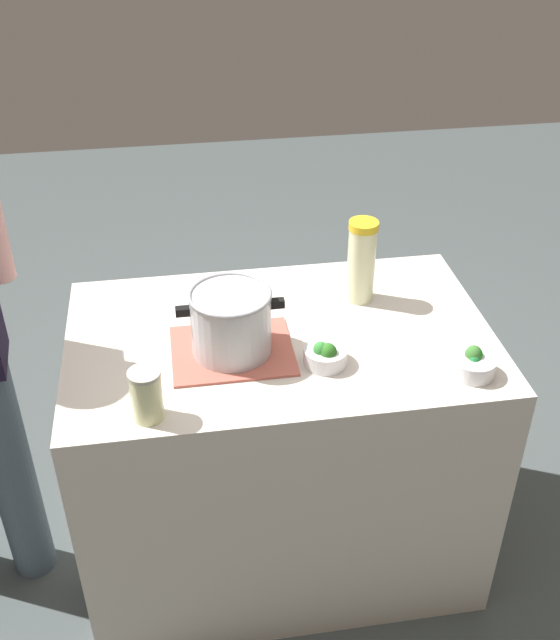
% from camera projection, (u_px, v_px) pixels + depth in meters
% --- Properties ---
extents(ground_plane, '(8.00, 8.00, 0.00)m').
position_uv_depth(ground_plane, '(280.00, 540.00, 2.76)').
color(ground_plane, '#444C4D').
extents(counter_slab, '(1.26, 0.78, 0.92)m').
position_uv_depth(counter_slab, '(280.00, 447.00, 2.51)').
color(counter_slab, beige).
rests_on(counter_slab, ground_plane).
extents(dish_cloth, '(0.35, 0.29, 0.01)m').
position_uv_depth(dish_cloth, '(232.00, 351.00, 2.17)').
color(dish_cloth, '#B75C4D').
rests_on(dish_cloth, counter_slab).
extents(cooking_pot, '(0.30, 0.23, 0.19)m').
position_uv_depth(cooking_pot, '(231.00, 321.00, 2.12)').
color(cooking_pot, '#B7B7BC').
rests_on(cooking_pot, dish_cloth).
extents(lemonade_pitcher, '(0.09, 0.09, 0.27)m').
position_uv_depth(lemonade_pitcher, '(361.00, 261.00, 2.34)').
color(lemonade_pitcher, beige).
rests_on(lemonade_pitcher, counter_slab).
extents(mason_jar, '(0.08, 0.08, 0.15)m').
position_uv_depth(mason_jar, '(147.00, 395.00, 1.90)').
color(mason_jar, beige).
rests_on(mason_jar, counter_slab).
extents(broccoli_bowl_front, '(0.12, 0.12, 0.08)m').
position_uv_depth(broccoli_bowl_front, '(325.00, 355.00, 2.11)').
color(broccoli_bowl_front, silver).
rests_on(broccoli_bowl_front, counter_slab).
extents(broccoli_bowl_center, '(0.12, 0.12, 0.08)m').
position_uv_depth(broccoli_bowl_center, '(474.00, 364.00, 2.07)').
color(broccoli_bowl_center, silver).
rests_on(broccoli_bowl_center, counter_slab).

